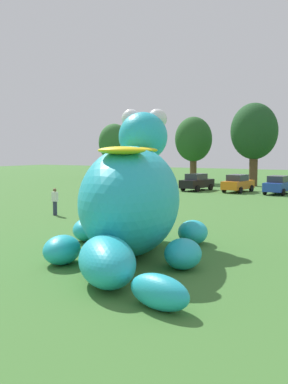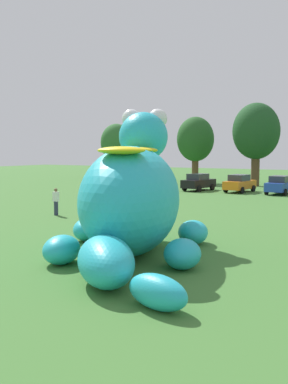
# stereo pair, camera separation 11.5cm
# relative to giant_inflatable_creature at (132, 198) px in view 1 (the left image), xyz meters

# --- Properties ---
(ground_plane) EXTENTS (160.00, 160.00, 0.00)m
(ground_plane) POSITION_rel_giant_inflatable_creature_xyz_m (0.34, 0.35, -2.20)
(ground_plane) COLOR #427533
(giant_inflatable_creature) EXTENTS (9.00, 10.44, 6.02)m
(giant_inflatable_creature) POSITION_rel_giant_inflatable_creature_xyz_m (0.00, 0.00, 0.00)
(giant_inflatable_creature) COLOR #23B2C6
(giant_inflatable_creature) RESTS_ON ground
(car_black) EXTENTS (2.40, 4.31, 1.72)m
(car_black) POSITION_rel_giant_inflatable_creature_xyz_m (-9.04, 27.04, -1.34)
(car_black) COLOR black
(car_black) RESTS_ON ground
(car_orange) EXTENTS (2.30, 4.27, 1.72)m
(car_orange) POSITION_rel_giant_inflatable_creature_xyz_m (-4.87, 27.48, -1.34)
(car_orange) COLOR orange
(car_orange) RESTS_ON ground
(car_blue) EXTENTS (2.15, 4.20, 1.72)m
(car_blue) POSITION_rel_giant_inflatable_creature_xyz_m (-0.95, 27.45, -1.34)
(car_blue) COLOR #2347B7
(car_blue) RESTS_ON ground
(tree_far_left) EXTENTS (4.39, 4.39, 7.79)m
(tree_far_left) POSITION_rel_giant_inflatable_creature_xyz_m (-26.34, 37.69, 2.89)
(tree_far_left) COLOR brown
(tree_far_left) RESTS_ON ground
(tree_left) EXTENTS (4.65, 4.65, 8.26)m
(tree_left) POSITION_rel_giant_inflatable_creature_xyz_m (-13.95, 37.10, 3.20)
(tree_left) COLOR brown
(tree_left) RESTS_ON ground
(tree_mid_left) EXTENTS (5.31, 5.31, 9.42)m
(tree_mid_left) POSITION_rel_giant_inflatable_creature_xyz_m (-5.80, 35.63, 3.96)
(tree_mid_left) COLOR brown
(tree_mid_left) RESTS_ON ground
(spectator_near_inflatable) EXTENTS (0.38, 0.26, 1.71)m
(spectator_near_inflatable) POSITION_rel_giant_inflatable_creature_xyz_m (-9.71, 6.43, -1.35)
(spectator_near_inflatable) COLOR #2D334C
(spectator_near_inflatable) RESTS_ON ground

